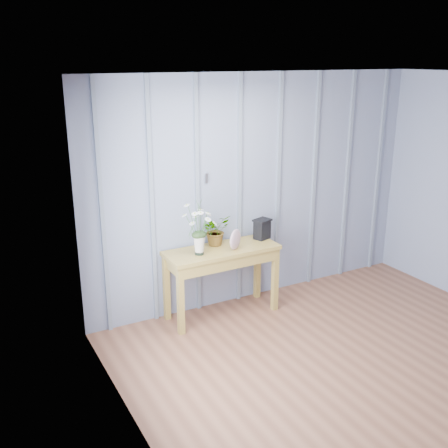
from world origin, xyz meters
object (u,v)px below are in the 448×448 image
sideboard (222,259)px  carved_box (262,229)px  felt_disc_vessel (235,239)px  daisy_vase (199,222)px

sideboard → carved_box: carved_box is taller
sideboard → felt_disc_vessel: felt_disc_vessel is taller
sideboard → felt_disc_vessel: bearing=-38.1°
daisy_vase → carved_box: 0.85m
daisy_vase → carved_box: bearing=7.3°
daisy_vase → carved_box: daisy_vase is taller
daisy_vase → carved_box: size_ratio=2.46×
carved_box → sideboard: bearing=-173.5°
felt_disc_vessel → carved_box: size_ratio=0.98×
daisy_vase → felt_disc_vessel: bearing=-6.4°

